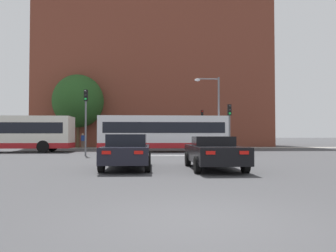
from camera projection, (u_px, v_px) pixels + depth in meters
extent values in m
plane|color=#3D3D3F|center=(199.00, 221.00, 5.33)|extent=(400.00, 400.00, 0.00)
cube|color=silver|center=(160.00, 156.00, 22.66)|extent=(7.43, 0.30, 0.01)
cube|color=gray|center=(156.00, 148.00, 37.14)|extent=(68.26, 2.50, 0.01)
cube|color=brown|center=(154.00, 77.00, 47.47)|extent=(30.24, 14.40, 19.82)
cube|color=#5B5954|center=(154.00, 2.00, 47.79)|extent=(30.85, 14.98, 2.13)
cube|color=black|center=(127.00, 153.00, 13.84)|extent=(1.87, 4.64, 0.64)
cube|color=black|center=(127.00, 140.00, 13.81)|extent=(1.59, 2.10, 0.49)
cylinder|color=black|center=(111.00, 159.00, 15.22)|extent=(0.23, 0.64, 0.64)
cylinder|color=black|center=(148.00, 159.00, 15.30)|extent=(0.23, 0.64, 0.64)
cylinder|color=black|center=(101.00, 164.00, 12.35)|extent=(0.23, 0.64, 0.64)
cylinder|color=black|center=(148.00, 164.00, 12.44)|extent=(0.23, 0.64, 0.64)
cube|color=red|center=(106.00, 153.00, 11.49)|extent=(0.32, 0.05, 0.12)
cube|color=red|center=(139.00, 152.00, 11.54)|extent=(0.32, 0.05, 0.12)
cube|color=black|center=(214.00, 154.00, 13.55)|extent=(1.89, 4.78, 0.65)
cube|color=black|center=(213.00, 141.00, 13.69)|extent=(1.61, 1.44, 0.38)
cylinder|color=black|center=(188.00, 159.00, 14.97)|extent=(0.22, 0.64, 0.64)
cylinder|color=black|center=(227.00, 159.00, 15.07)|extent=(0.22, 0.64, 0.64)
cylinder|color=black|center=(197.00, 165.00, 12.01)|extent=(0.22, 0.64, 0.64)
cylinder|color=black|center=(245.00, 165.00, 12.12)|extent=(0.22, 0.64, 0.64)
cube|color=red|center=(211.00, 153.00, 11.12)|extent=(0.32, 0.05, 0.12)
cube|color=red|center=(244.00, 153.00, 11.19)|extent=(0.32, 0.05, 0.12)
cube|color=silver|center=(164.00, 132.00, 28.12)|extent=(10.99, 2.47, 2.71)
cube|color=#AD191E|center=(164.00, 145.00, 28.09)|extent=(11.01, 2.49, 0.44)
cube|color=black|center=(164.00, 128.00, 28.13)|extent=(10.11, 2.50, 0.90)
cylinder|color=black|center=(123.00, 147.00, 26.70)|extent=(1.00, 0.28, 1.00)
cylinder|color=black|center=(125.00, 146.00, 29.06)|extent=(1.00, 0.28, 1.00)
cylinder|color=black|center=(205.00, 146.00, 27.11)|extent=(1.00, 0.28, 1.00)
cylinder|color=black|center=(201.00, 146.00, 29.47)|extent=(1.00, 0.28, 1.00)
cube|color=silver|center=(9.00, 132.00, 27.58)|extent=(10.47, 2.57, 2.67)
cube|color=#AD191E|center=(9.00, 145.00, 27.55)|extent=(10.49, 2.59, 0.44)
cube|color=black|center=(9.00, 128.00, 27.59)|extent=(9.63, 2.60, 0.90)
cylinder|color=black|center=(43.00, 147.00, 26.51)|extent=(1.00, 0.28, 1.00)
cylinder|color=black|center=(52.00, 146.00, 28.97)|extent=(1.00, 0.28, 1.00)
cylinder|color=slate|center=(202.00, 133.00, 36.84)|extent=(0.12, 0.12, 3.48)
cube|color=black|center=(202.00, 114.00, 36.90)|extent=(0.26, 0.20, 0.80)
sphere|color=red|center=(202.00, 111.00, 36.78)|extent=(0.17, 0.17, 0.17)
sphere|color=black|center=(202.00, 114.00, 36.77)|extent=(0.17, 0.17, 0.17)
sphere|color=black|center=(202.00, 116.00, 36.76)|extent=(0.17, 0.17, 0.17)
cylinder|color=slate|center=(230.00, 135.00, 23.58)|extent=(0.12, 0.12, 2.85)
cube|color=black|center=(229.00, 110.00, 23.63)|extent=(0.26, 0.20, 0.80)
sphere|color=black|center=(230.00, 106.00, 23.51)|extent=(0.17, 0.17, 0.17)
sphere|color=black|center=(230.00, 110.00, 23.50)|extent=(0.17, 0.17, 0.17)
sphere|color=#1ED14C|center=(230.00, 113.00, 23.50)|extent=(0.17, 0.17, 0.17)
cylinder|color=slate|center=(86.00, 128.00, 22.65)|extent=(0.12, 0.12, 3.78)
cube|color=black|center=(86.00, 95.00, 22.72)|extent=(0.26, 0.20, 0.80)
sphere|color=black|center=(86.00, 92.00, 22.60)|extent=(0.17, 0.17, 0.17)
sphere|color=black|center=(86.00, 95.00, 22.59)|extent=(0.17, 0.17, 0.17)
sphere|color=#1ED14C|center=(86.00, 99.00, 22.58)|extent=(0.17, 0.17, 0.17)
cylinder|color=slate|center=(219.00, 114.00, 28.55)|extent=(0.16, 0.16, 6.50)
cylinder|color=slate|center=(208.00, 79.00, 28.58)|extent=(1.88, 0.10, 0.10)
ellipsoid|color=#B2B2B7|center=(197.00, 80.00, 28.52)|extent=(0.50, 0.36, 0.22)
cylinder|color=black|center=(203.00, 144.00, 37.30)|extent=(0.13, 0.13, 0.87)
cylinder|color=black|center=(203.00, 144.00, 37.14)|extent=(0.13, 0.13, 0.87)
cube|color=tan|center=(203.00, 137.00, 37.24)|extent=(0.32, 0.45, 0.69)
sphere|color=tan|center=(203.00, 133.00, 37.26)|extent=(0.26, 0.26, 0.26)
cylinder|color=brown|center=(82.00, 145.00, 36.62)|extent=(0.13, 0.13, 0.79)
cylinder|color=brown|center=(84.00, 144.00, 36.67)|extent=(0.13, 0.13, 0.79)
cube|color=navy|center=(83.00, 138.00, 36.67)|extent=(0.44, 0.30, 0.63)
sphere|color=tan|center=(83.00, 134.00, 36.68)|extent=(0.24, 0.24, 0.24)
cylinder|color=#4C3823|center=(78.00, 135.00, 38.28)|extent=(0.36, 0.36, 2.93)
ellipsoid|color=#234C1E|center=(78.00, 101.00, 38.40)|extent=(5.92, 5.92, 6.22)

